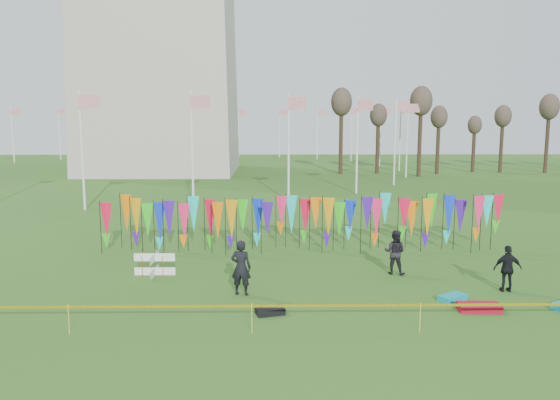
{
  "coord_description": "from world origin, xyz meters",
  "views": [
    {
      "loc": [
        -1.28,
        -16.85,
        6.08
      ],
      "look_at": [
        -0.92,
        6.0,
        2.72
      ],
      "focal_mm": 35.0,
      "sensor_mm": 36.0,
      "label": 1
    }
  ],
  "objects_px": {
    "kite_bag_black": "(270,311)",
    "kite_bag_red": "(479,307)",
    "person_mid": "(395,252)",
    "box_kite": "(155,264)",
    "person_right": "(508,269)",
    "person_left": "(241,268)",
    "kite_bag_turquoise": "(452,298)"
  },
  "relations": [
    {
      "from": "box_kite",
      "to": "person_mid",
      "type": "height_order",
      "value": "person_mid"
    },
    {
      "from": "kite_bag_red",
      "to": "person_mid",
      "type": "bearing_deg",
      "value": 112.31
    },
    {
      "from": "box_kite",
      "to": "kite_bag_red",
      "type": "distance_m",
      "value": 12.03
    },
    {
      "from": "person_left",
      "to": "person_right",
      "type": "bearing_deg",
      "value": -167.45
    },
    {
      "from": "box_kite",
      "to": "kite_bag_black",
      "type": "relative_size",
      "value": 1.03
    },
    {
      "from": "person_left",
      "to": "kite_bag_black",
      "type": "distance_m",
      "value": 2.38
    },
    {
      "from": "person_left",
      "to": "kite_bag_turquoise",
      "type": "distance_m",
      "value": 7.31
    },
    {
      "from": "box_kite",
      "to": "kite_bag_black",
      "type": "height_order",
      "value": "box_kite"
    },
    {
      "from": "person_left",
      "to": "person_mid",
      "type": "xyz_separation_m",
      "value": [
        5.96,
        2.52,
        -0.09
      ]
    },
    {
      "from": "person_right",
      "to": "kite_bag_black",
      "type": "relative_size",
      "value": 1.9
    },
    {
      "from": "person_mid",
      "to": "kite_bag_red",
      "type": "relative_size",
      "value": 1.33
    },
    {
      "from": "box_kite",
      "to": "kite_bag_turquoise",
      "type": "xyz_separation_m",
      "value": [
        10.76,
        -3.15,
        -0.36
      ]
    },
    {
      "from": "person_mid",
      "to": "box_kite",
      "type": "bearing_deg",
      "value": 24.82
    },
    {
      "from": "person_mid",
      "to": "kite_bag_turquoise",
      "type": "height_order",
      "value": "person_mid"
    },
    {
      "from": "person_left",
      "to": "kite_bag_turquoise",
      "type": "bearing_deg",
      "value": -174.51
    },
    {
      "from": "person_mid",
      "to": "kite_bag_red",
      "type": "height_order",
      "value": "person_mid"
    },
    {
      "from": "person_right",
      "to": "kite_bag_turquoise",
      "type": "relative_size",
      "value": 1.71
    },
    {
      "from": "kite_bag_turquoise",
      "to": "kite_bag_red",
      "type": "xyz_separation_m",
      "value": [
        0.51,
        -1.06,
        0.02
      ]
    },
    {
      "from": "kite_bag_turquoise",
      "to": "kite_bag_black",
      "type": "bearing_deg",
      "value": -168.77
    },
    {
      "from": "person_left",
      "to": "person_mid",
      "type": "relative_size",
      "value": 1.1
    },
    {
      "from": "person_left",
      "to": "kite_bag_turquoise",
      "type": "height_order",
      "value": "person_left"
    },
    {
      "from": "kite_bag_red",
      "to": "kite_bag_black",
      "type": "xyz_separation_m",
      "value": [
        -6.72,
        -0.18,
        -0.02
      ]
    },
    {
      "from": "person_mid",
      "to": "kite_bag_turquoise",
      "type": "xyz_separation_m",
      "value": [
        1.26,
        -3.26,
        -0.79
      ]
    },
    {
      "from": "person_mid",
      "to": "person_right",
      "type": "height_order",
      "value": "person_mid"
    },
    {
      "from": "box_kite",
      "to": "person_right",
      "type": "height_order",
      "value": "person_right"
    },
    {
      "from": "person_right",
      "to": "kite_bag_turquoise",
      "type": "xyz_separation_m",
      "value": [
        -2.25,
        -0.94,
        -0.74
      ]
    },
    {
      "from": "person_right",
      "to": "kite_bag_black",
      "type": "distance_m",
      "value": 8.76
    },
    {
      "from": "kite_bag_black",
      "to": "kite_bag_red",
      "type": "bearing_deg",
      "value": 1.51
    },
    {
      "from": "kite_bag_black",
      "to": "box_kite",
      "type": "bearing_deg",
      "value": 136.05
    },
    {
      "from": "kite_bag_black",
      "to": "person_left",
      "type": "bearing_deg",
      "value": 117.26
    },
    {
      "from": "kite_bag_black",
      "to": "person_mid",
      "type": "bearing_deg",
      "value": 42.24
    },
    {
      "from": "person_mid",
      "to": "person_right",
      "type": "bearing_deg",
      "value": 170.69
    }
  ]
}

